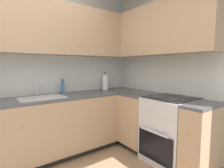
% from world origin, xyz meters
% --- Properties ---
extents(wall_back, '(4.12, 0.05, 2.67)m').
position_xyz_m(wall_back, '(0.00, 1.51, 1.34)').
color(wall_back, silver).
rests_on(wall_back, ground_plane).
extents(wall_right, '(0.05, 3.06, 2.67)m').
position_xyz_m(wall_right, '(2.04, 0.00, 1.34)').
color(wall_right, silver).
rests_on(wall_right, ground_plane).
extents(lower_cabinets_back, '(1.98, 0.62, 0.86)m').
position_xyz_m(lower_cabinets_back, '(0.42, 1.18, 0.44)').
color(lower_cabinets_back, tan).
rests_on(lower_cabinets_back, ground_plane).
extents(countertop_back, '(3.18, 0.60, 0.03)m').
position_xyz_m(countertop_back, '(0.42, 1.18, 0.88)').
color(countertop_back, '#4C4C51').
rests_on(countertop_back, lower_cabinets_back).
extents(lower_cabinets_right, '(0.62, 1.37, 0.86)m').
position_xyz_m(lower_cabinets_right, '(1.71, 0.28, 0.44)').
color(lower_cabinets_right, tan).
rests_on(lower_cabinets_right, ground_plane).
extents(countertop_right, '(0.60, 1.37, 0.03)m').
position_xyz_m(countertop_right, '(1.71, 0.28, 0.88)').
color(countertop_right, '#4C4C51').
rests_on(countertop_right, lower_cabinets_right).
extents(oven_range, '(0.68, 0.62, 1.05)m').
position_xyz_m(oven_range, '(1.73, 0.10, 0.46)').
color(oven_range, silver).
rests_on(oven_range, ground_plane).
extents(upper_cabinets_back, '(2.86, 0.34, 0.75)m').
position_xyz_m(upper_cabinets_back, '(0.26, 1.32, 1.88)').
color(upper_cabinets_back, tan).
extents(upper_cabinets_right, '(0.32, 1.92, 0.75)m').
position_xyz_m(upper_cabinets_right, '(1.85, 0.52, 1.88)').
color(upper_cabinets_right, tan).
extents(sink, '(0.59, 0.40, 0.10)m').
position_xyz_m(sink, '(0.30, 1.15, 0.86)').
color(sink, '#B7B7BC').
rests_on(sink, countertop_back).
extents(faucet, '(0.07, 0.16, 0.22)m').
position_xyz_m(faucet, '(0.31, 1.36, 1.03)').
color(faucet, silver).
rests_on(faucet, countertop_back).
extents(soap_bottle, '(0.06, 0.06, 0.23)m').
position_xyz_m(soap_bottle, '(0.68, 1.36, 1.00)').
color(soap_bottle, '#3F72BF').
rests_on(soap_bottle, countertop_back).
extents(paper_towel_roll, '(0.11, 0.11, 0.33)m').
position_xyz_m(paper_towel_roll, '(1.48, 1.34, 1.04)').
color(paper_towel_roll, white).
rests_on(paper_towel_roll, countertop_back).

